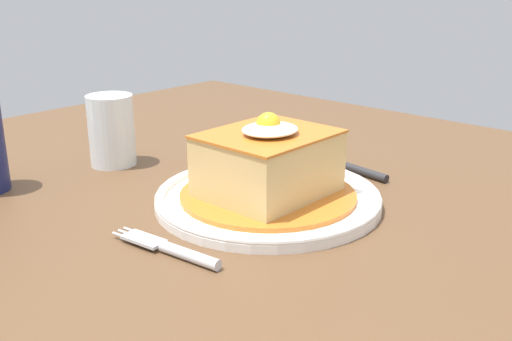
{
  "coord_description": "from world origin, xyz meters",
  "views": [
    {
      "loc": [
        -0.51,
        -0.62,
        1.03
      ],
      "look_at": [
        0.02,
        -0.15,
        0.79
      ],
      "focal_mm": 41.85,
      "sensor_mm": 36.0,
      "label": 1
    }
  ],
  "objects_px": {
    "main_plate": "(268,198)",
    "knife": "(353,168)",
    "fork": "(174,250)",
    "drinking_glass": "(112,135)"
  },
  "relations": [
    {
      "from": "fork",
      "to": "main_plate",
      "type": "bearing_deg",
      "value": 6.97
    },
    {
      "from": "fork",
      "to": "knife",
      "type": "height_order",
      "value": "same"
    },
    {
      "from": "fork",
      "to": "knife",
      "type": "distance_m",
      "value": 0.35
    },
    {
      "from": "main_plate",
      "to": "fork",
      "type": "distance_m",
      "value": 0.17
    },
    {
      "from": "main_plate",
      "to": "drinking_glass",
      "type": "height_order",
      "value": "drinking_glass"
    },
    {
      "from": "knife",
      "to": "drinking_glass",
      "type": "bearing_deg",
      "value": 125.95
    },
    {
      "from": "fork",
      "to": "drinking_glass",
      "type": "relative_size",
      "value": 1.35
    },
    {
      "from": "drinking_glass",
      "to": "main_plate",
      "type": "bearing_deg",
      "value": -83.22
    },
    {
      "from": "knife",
      "to": "drinking_glass",
      "type": "relative_size",
      "value": 1.58
    },
    {
      "from": "main_plate",
      "to": "knife",
      "type": "relative_size",
      "value": 1.69
    }
  ]
}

